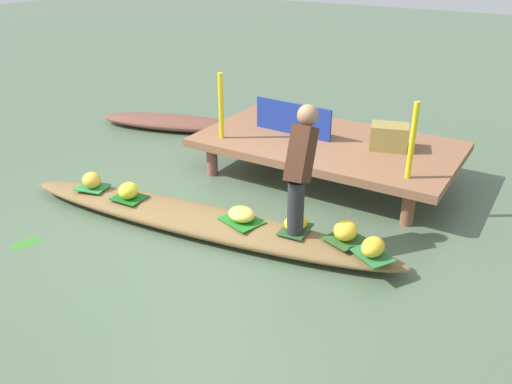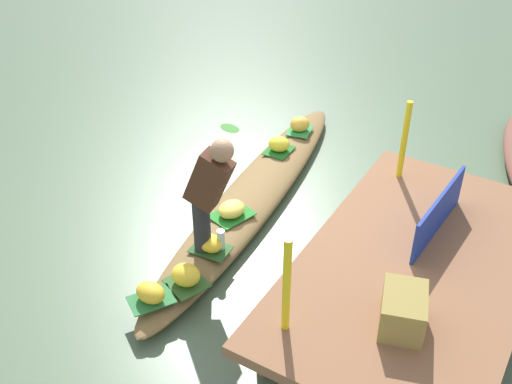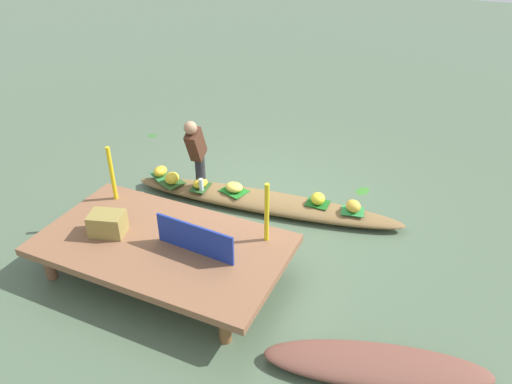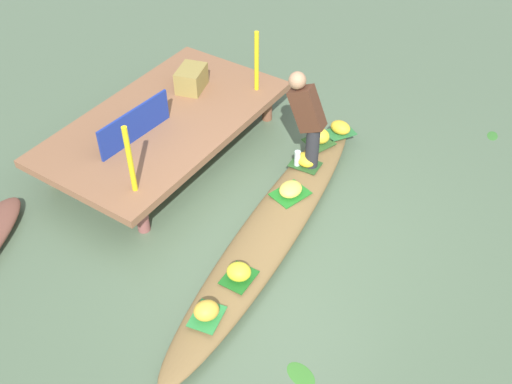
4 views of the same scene
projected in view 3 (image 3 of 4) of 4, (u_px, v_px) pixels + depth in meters
name	position (u px, v px, depth m)	size (l,w,h in m)	color
canal_water	(264.00, 207.00, 7.89)	(40.00, 40.00, 0.00)	#4E644A
dock_platform	(163.00, 246.00, 6.35)	(3.20, 1.80, 0.48)	brown
vendor_boat	(264.00, 202.00, 7.84)	(4.40, 0.61, 0.21)	brown
moored_boat	(377.00, 365.00, 5.14)	(2.38, 0.60, 0.21)	brown
leaf_mat_0	(161.00, 175.00, 8.33)	(0.37, 0.26, 0.01)	#2B7037
banana_bunch_0	(160.00, 171.00, 8.29)	(0.27, 0.20, 0.17)	yellow
leaf_mat_1	(318.00, 203.00, 7.59)	(0.34, 0.28, 0.01)	#1A621D
banana_bunch_1	(318.00, 199.00, 7.55)	(0.24, 0.21, 0.18)	yellow
leaf_mat_2	(201.00, 187.00, 8.01)	(0.36, 0.26, 0.01)	#265022
banana_bunch_2	(200.00, 183.00, 7.97)	(0.26, 0.20, 0.15)	yellow
leaf_mat_3	(234.00, 191.00, 7.91)	(0.41, 0.32, 0.01)	#207522
banana_bunch_3	(234.00, 187.00, 7.87)	(0.29, 0.24, 0.14)	#EFD552
leaf_mat_4	(353.00, 211.00, 7.41)	(0.34, 0.27, 0.01)	#2C863D
banana_bunch_4	(353.00, 206.00, 7.36)	(0.24, 0.21, 0.18)	gold
leaf_mat_5	(173.00, 183.00, 8.12)	(0.31, 0.34, 0.01)	#2D5825
banana_bunch_5	(172.00, 178.00, 8.07)	(0.22, 0.26, 0.19)	yellow
vendor_person	(196.00, 150.00, 7.63)	(0.23, 0.47, 1.22)	#28282D
water_bottle	(201.00, 185.00, 7.87)	(0.07, 0.07, 0.21)	silver
market_banner	(195.00, 239.00, 6.03)	(1.10, 0.03, 0.41)	navy
railing_post_west	(267.00, 213.00, 6.14)	(0.06, 0.06, 0.83)	yellow
railing_post_east	(112.00, 174.00, 6.99)	(0.06, 0.06, 0.83)	yellow
produce_crate	(108.00, 224.00, 6.40)	(0.44, 0.32, 0.30)	olive
drifting_plant_0	(152.00, 136.00, 10.18)	(0.22, 0.14, 0.01)	#34712B
drifting_plant_1	(363.00, 191.00, 8.31)	(0.31, 0.19, 0.01)	#387A2A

